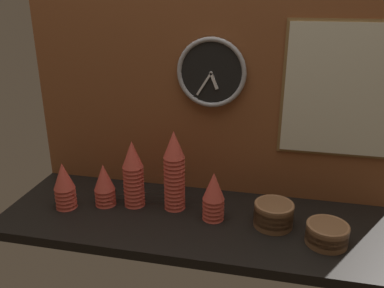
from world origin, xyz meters
TOP-DOWN VIEW (x-y plane):
  - ground_plane at (0.00, 0.00)cm, footprint 160.00×56.00cm
  - wall_tiled_back at (0.00, 26.50)cm, footprint 160.00×3.00cm
  - cup_stack_left at (-40.50, 1.34)cm, footprint 8.90×8.90cm
  - cup_stack_center at (-10.57, 5.07)cm, footprint 8.90×8.90cm
  - cup_stack_center_right at (6.84, -0.47)cm, footprint 8.90×8.90cm
  - cup_stack_center_left at (-28.12, 3.84)cm, footprint 8.90×8.90cm
  - cup_stack_far_left at (-55.81, -4.53)cm, footprint 8.90×8.90cm
  - bowl_stack_right at (30.75, 0.47)cm, footprint 15.40×15.40cm
  - bowl_stack_far_right at (50.24, -7.83)cm, footprint 15.40×15.40cm
  - wall_clock at (1.05, 23.46)cm, footprint 29.27×2.70cm
  - menu_board at (53.29, 24.35)cm, footprint 46.75×1.32cm

SIDE VIEW (x-z plane):
  - ground_plane at x=0.00cm, z-range -4.00..0.00cm
  - bowl_stack_far_right at x=50.24cm, z-range 0.30..8.08cm
  - bowl_stack_right at x=30.75cm, z-range 0.30..10.06cm
  - cup_stack_left at x=-40.50cm, z-range 0.00..18.63cm
  - cup_stack_center_right at x=6.84cm, z-range 0.00..20.40cm
  - cup_stack_far_left at x=-55.81cm, z-range 0.00..20.40cm
  - cup_stack_center_left at x=-28.12cm, z-range 0.00..29.28cm
  - cup_stack_center at x=-10.57cm, z-range 0.00..34.60cm
  - menu_board at x=53.29cm, z-range 22.09..76.95cm
  - wall_tiled_back at x=0.00cm, z-range 0.00..105.00cm
  - wall_clock at x=1.05cm, z-range 40.10..69.36cm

